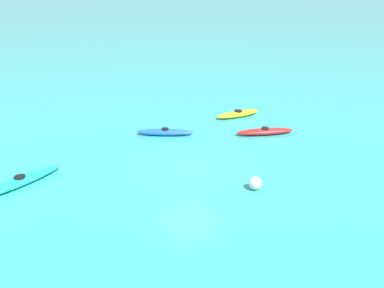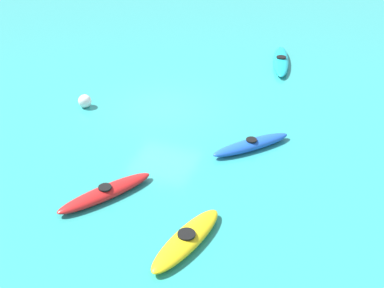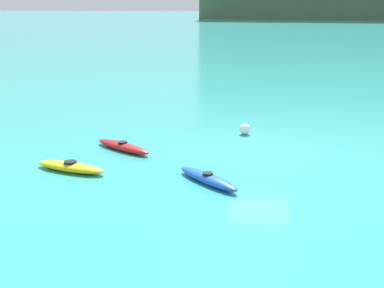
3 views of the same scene
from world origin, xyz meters
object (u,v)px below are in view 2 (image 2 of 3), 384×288
kayak_blue (251,145)px  kayak_cyan (281,61)px  buoy_white (85,101)px  kayak_red (106,192)px  kayak_yellow (186,240)px

kayak_blue → kayak_cyan: bearing=3.3°
kayak_blue → buoy_white: 6.73m
kayak_blue → kayak_red: (-3.93, 3.33, 0.00)m
kayak_yellow → kayak_red: bearing=69.2°
kayak_blue → kayak_cyan: 7.45m
buoy_white → kayak_red: bearing=-144.9°
kayak_yellow → kayak_cyan: size_ratio=0.81×
kayak_yellow → buoy_white: size_ratio=5.73×
kayak_cyan → kayak_yellow: bearing=179.8°
kayak_yellow → kayak_blue: bearing=-5.3°
buoy_white → kayak_cyan: bearing=-43.5°
kayak_red → kayak_yellow: bearing=-110.8°
kayak_red → kayak_cyan: 11.73m
kayak_blue → buoy_white: (0.84, 6.68, 0.09)m
kayak_yellow → buoy_white: buoy_white is taller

